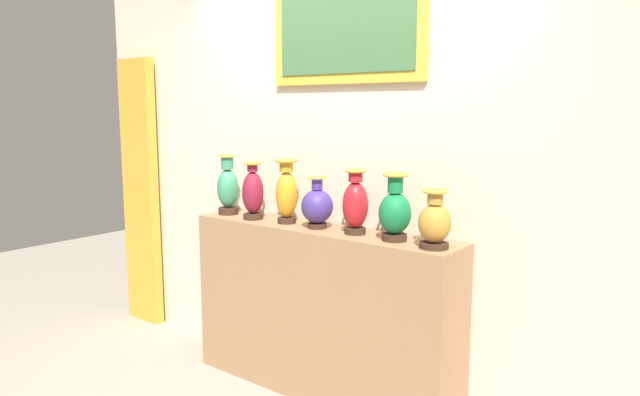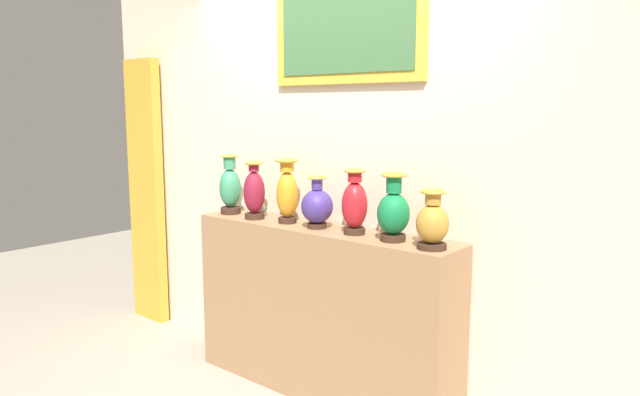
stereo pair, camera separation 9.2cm
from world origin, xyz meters
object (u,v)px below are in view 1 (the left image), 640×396
vase_indigo (317,206)px  vase_ochre (435,222)px  vase_jade (228,188)px  vase_emerald (395,211)px  vase_amber (286,192)px  vase_crimson (355,204)px  vase_burgundy (253,193)px

vase_indigo → vase_ochre: size_ratio=1.02×
vase_jade → vase_emerald: size_ratio=1.08×
vase_amber → vase_emerald: vase_amber is taller
vase_crimson → vase_emerald: vase_crimson is taller
vase_amber → vase_crimson: bearing=0.2°
vase_burgundy → vase_crimson: bearing=2.7°
vase_indigo → vase_ochre: bearing=-2.1°
vase_crimson → vase_jade: bearing=-179.5°
vase_emerald → vase_ochre: size_ratio=1.22×
vase_crimson → vase_indigo: bearing=-178.6°
vase_burgundy → vase_ochre: vase_burgundy is taller
vase_amber → vase_indigo: size_ratio=1.30×
vase_emerald → vase_indigo: bearing=179.8°
vase_burgundy → vase_amber: 0.26m
vase_jade → vase_crimson: (1.03, 0.01, -0.00)m
vase_jade → vase_emerald: vase_jade is taller
vase_jade → vase_emerald: (1.29, 0.00, -0.02)m
vase_ochre → vase_crimson: bearing=176.0°
vase_ochre → vase_burgundy: bearing=-180.0°
vase_emerald → vase_amber: bearing=179.5°
vase_indigo → vase_crimson: (0.27, 0.01, 0.04)m
vase_ochre → vase_indigo: bearing=177.9°
vase_ochre → vase_amber: bearing=178.1°
vase_jade → vase_crimson: size_ratio=1.08×
vase_amber → vase_burgundy: bearing=-172.5°
vase_amber → vase_emerald: bearing=-0.5°
vase_indigo → vase_emerald: (0.53, -0.00, 0.03)m
vase_burgundy → vase_amber: size_ratio=0.93×
vase_burgundy → vase_ochre: 1.28m
vase_amber → vase_ochre: (1.03, -0.03, -0.06)m
vase_emerald → vase_ochre: vase_emerald is taller
vase_indigo → vase_crimson: 0.27m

